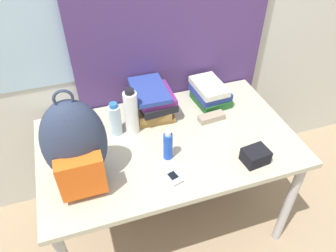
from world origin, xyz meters
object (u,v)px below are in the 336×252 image
Objects in this scene: water_bottle at (115,120)px; sports_bottle at (131,112)px; book_stack_center at (210,93)px; cell_phone at (173,177)px; backpack at (75,146)px; book_stack_left at (152,101)px; sunglasses_case at (211,117)px; camera_pouch at (255,156)px; sunscreen_bottle at (168,145)px.

sports_bottle is (0.09, -0.01, 0.04)m from water_bottle.
book_stack_center reaches higher than cell_phone.
backpack is 2.50× the size of water_bottle.
sports_bottle is at bearing -142.19° from book_stack_left.
book_stack_left is 2.66× the size of cell_phone.
sunglasses_case is 0.37m from camera_pouch.
cell_phone is at bearing -95.27° from book_stack_left.
cell_phone is (-0.40, -0.49, -0.06)m from book_stack_center.
sports_bottle is 1.75× the size of sunglasses_case.
book_stack_left is 0.25m from water_bottle.
camera_pouch is (0.81, -0.16, -0.17)m from backpack.
sports_bottle is at bearing 141.50° from camera_pouch.
sports_bottle is 0.66m from camera_pouch.
sports_bottle is (0.30, 0.25, -0.08)m from backpack.
sports_bottle is at bearing 104.42° from cell_phone.
water_bottle is 0.09m from sports_bottle.
camera_pouch is at bearing -22.16° from sunscreen_bottle.
backpack is 1.82× the size of sports_bottle.
backpack reaches higher than water_bottle.
backpack is at bearing 161.74° from cell_phone.
sunglasses_case is at bearing 31.39° from sunscreen_bottle.
book_stack_left reaches higher than camera_pouch.
backpack is 0.46m from cell_phone.
backpack reaches higher than book_stack_center.
sunscreen_bottle is at bearing -94.00° from book_stack_left.
book_stack_left is 0.36m from sunscreen_bottle.
cell_phone is (0.10, -0.38, -0.12)m from sports_bottle.
water_bottle reaches higher than sunglasses_case.
sports_bottle reaches higher than book_stack_left.
book_stack_center is at bearing -0.07° from book_stack_left.
cell_phone is at bearing -64.90° from water_bottle.
book_stack_center is 1.61× the size of sunglasses_case.
sports_bottle reaches higher than sunglasses_case.
sports_bottle is (-0.50, -0.11, 0.06)m from book_stack_center.
book_stack_center is at bearing 50.75° from cell_phone.
sports_bottle is 1.57× the size of sunscreen_bottle.
book_stack_left reaches higher than book_stack_center.
sports_bottle reaches higher than cell_phone.
book_stack_left is 0.50m from cell_phone.
book_stack_left is 0.19m from sports_bottle.
sunscreen_bottle is 1.12× the size of sunglasses_case.
backpack is at bearing 169.06° from camera_pouch.
water_bottle is at bearing -170.32° from book_stack_center.
sports_bottle is at bearing 173.51° from sunglasses_case.
camera_pouch is (0.41, -0.03, 0.03)m from cell_phone.
book_stack_center is 0.64m from cell_phone.
sunglasses_case is at bearing 15.19° from backpack.
cell_phone is at bearing 176.43° from camera_pouch.
cell_phone is at bearing -98.61° from sunscreen_bottle.
sports_bottle reaches higher than camera_pouch.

